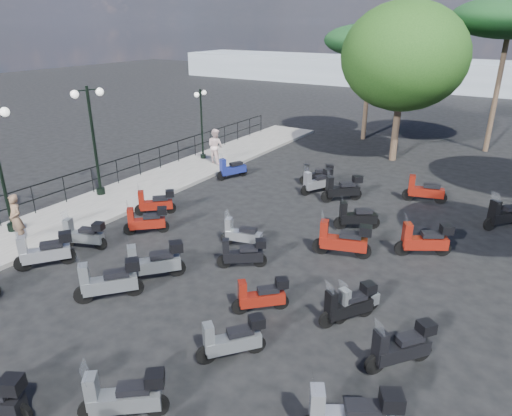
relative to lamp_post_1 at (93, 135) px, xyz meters
The scene contains 34 objects.
ground 8.13m from the lamp_post_1, 16.12° to the right, with size 120.00×120.00×0.00m, color black.
sidewalk 2.90m from the lamp_post_1, 45.09° to the left, with size 3.00×30.00×0.15m, color slate.
railing 1.97m from the lamp_post_1, 122.81° to the left, with size 0.04×26.04×1.10m.
lamp_post_1 is the anchor object (origin of this frame).
lamp_post_2 6.64m from the lamp_post_1, 87.68° to the left, with size 0.42×1.05×3.61m.
woman 4.96m from the lamp_post_1, 73.61° to the right, with size 0.60×0.39×1.63m, color brown.
pedestrian_far 6.63m from the lamp_post_1, 77.63° to the left, with size 0.86×0.67×1.77m, color beige.
scooter_2 6.33m from the lamp_post_1, 55.72° to the right, with size 1.20×1.50×1.40m.
scooter_3 5.26m from the lamp_post_1, 46.47° to the right, with size 1.52×0.78×1.26m.
scooter_4 3.97m from the lamp_post_1, ahead, with size 1.26×1.19×1.26m.
scooter_5 6.37m from the lamp_post_1, 56.96° to the left, with size 0.85×1.54×1.31m.
scooter_8 8.39m from the lamp_post_1, 38.75° to the right, with size 1.33×1.47×1.44m.
scooter_9 7.93m from the lamp_post_1, ahead, with size 1.51×0.60×1.21m.
scooter_10 10.35m from the lamp_post_1, 29.52° to the left, with size 1.39×1.34×1.40m.
scooter_11 9.47m from the lamp_post_1, 35.37° to the left, with size 0.92×1.52×1.31m.
scooter_13 12.53m from the lamp_post_1, 38.43° to the right, with size 1.40×1.18×1.33m.
scooter_14 10.84m from the lamp_post_1, 18.80° to the right, with size 1.18×1.14×1.19m.
scooter_15 8.85m from the lamp_post_1, 12.00° to the right, with size 1.31×1.02×1.21m.
scooter_16 10.88m from the lamp_post_1, ahead, with size 1.81×0.83×1.48m.
scooter_17 9.73m from the lamp_post_1, 41.96° to the left, with size 1.35×1.01×1.23m.
scooter_20 11.86m from the lamp_post_1, 26.74° to the right, with size 1.14×1.31×1.26m.
scooter_21 12.61m from the lamp_post_1, 10.95° to the right, with size 0.80×1.39×1.19m.
scooter_22 10.84m from the lamp_post_1, 14.59° to the left, with size 1.44×1.02×1.32m.
scooter_23 13.63m from the lamp_post_1, 29.74° to the left, with size 1.74×0.73×1.41m.
scooter_26 14.23m from the lamp_post_1, 14.70° to the right, with size 1.16×1.39×1.32m.
scooter_27 12.55m from the lamp_post_1, 12.38° to the right, with size 1.02×1.39×1.26m.
scooter_28 13.13m from the lamp_post_1, ahead, with size 1.60×1.08×1.42m.
scooter_29 15.90m from the lamp_post_1, 20.60° to the left, with size 1.22×1.48×1.44m.
scooter_30 5.03m from the lamp_post_1, 20.45° to the right, with size 1.26×1.19×1.26m.
scooter_31 7.87m from the lamp_post_1, 29.05° to the right, with size 1.33×1.47×1.44m.
broadleaf_tree 15.23m from the lamp_post_1, 54.17° to the left, with size 6.24×6.24×7.95m.
pine_0 21.59m from the lamp_post_1, 52.78° to the left, with size 6.14×6.14×8.18m.
pine_2 17.21m from the lamp_post_1, 69.92° to the left, with size 5.61×5.61×6.87m.
distant_hills 43.52m from the lamp_post_1, 80.25° to the left, with size 70.00×8.00×3.00m, color gray.
Camera 1 is at (7.78, -9.70, 6.91)m, focal length 32.00 mm.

